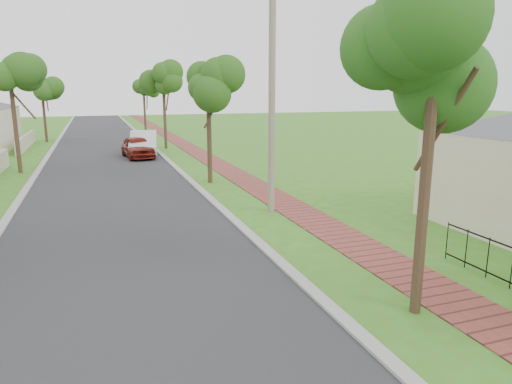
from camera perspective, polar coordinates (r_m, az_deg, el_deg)
road at (r=25.42m, az=-17.84°, el=2.15°), size 7.00×120.00×0.02m
kerb_right at (r=25.77m, az=-9.71°, el=2.72°), size 0.30×120.00×0.10m
kerb_left at (r=25.60m, az=-26.02°, el=1.54°), size 0.30×120.00×0.10m
sidewalk at (r=26.32m, az=-4.13°, el=3.07°), size 1.50×120.00×0.03m
street_trees at (r=31.89m, az=-18.62°, el=12.31°), size 10.70×37.65×5.89m
parked_car_red at (r=30.97m, az=-14.59°, el=5.44°), size 2.09×4.25×1.40m
parked_car_white at (r=32.23m, az=-13.84°, el=5.95°), size 2.39×5.14×1.63m
near_tree at (r=9.00m, az=21.51°, el=15.02°), size 2.37×2.37×6.08m
utility_pole at (r=16.16m, az=2.01°, el=13.09°), size 1.20×0.24×8.84m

